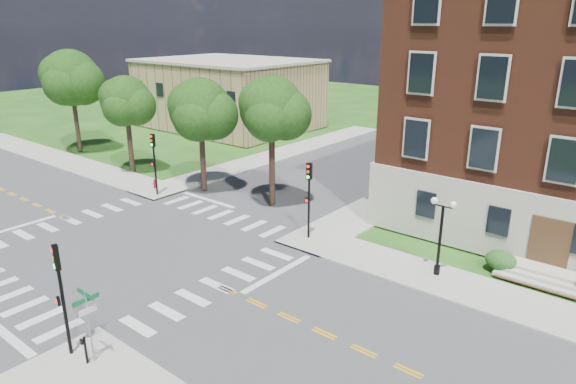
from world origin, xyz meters
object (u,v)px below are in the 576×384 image
Objects in this scene: traffic_signal_nw at (154,156)px; street_sign_pole at (88,313)px; traffic_signal_se at (60,286)px; twin_lamp_west at (441,233)px; push_button_post at (85,349)px; traffic_signal_ne at (309,191)px; fire_hydrant at (155,184)px.

traffic_signal_nw reaches higher than street_sign_pole.
street_sign_pole is (1.17, 0.34, -0.88)m from traffic_signal_se.
traffic_signal_nw is 1.13× the size of twin_lamp_west.
twin_lamp_west is at bearing 3.05° from traffic_signal_nw.
push_button_post is (-7.58, -15.85, -1.73)m from twin_lamp_west.
traffic_signal_ne reaches higher than push_button_post.
traffic_signal_se is at bearing -91.63° from traffic_signal_ne.
traffic_signal_ne reaches higher than fire_hydrant.
street_sign_pole is 1.54m from push_button_post.
twin_lamp_west is at bearing 64.43° from push_button_post.
push_button_post is (14.79, -14.65, -2.39)m from traffic_signal_nw.
traffic_signal_nw is 3.25m from fire_hydrant.
twin_lamp_west is (8.68, 15.91, -0.66)m from traffic_signal_se.
traffic_signal_se is 6.40× the size of fire_hydrant.
fire_hydrant is (-15.18, 15.68, -2.72)m from traffic_signal_se.
twin_lamp_west is 1.36× the size of street_sign_pole.
traffic_signal_se reaches higher than street_sign_pole.
twin_lamp_west is (22.37, 1.19, -0.66)m from traffic_signal_nw.
push_button_post is 22.56m from fire_hydrant.
traffic_signal_ne is 15.18m from street_sign_pole.
fire_hydrant is at bearing 179.26° from traffic_signal_ne.
street_sign_pole is 2.58× the size of push_button_post.
fire_hydrant is at bearing 136.20° from push_button_post.
traffic_signal_nw reaches higher than fire_hydrant.
traffic_signal_se is at bearing -176.39° from push_button_post.
traffic_signal_nw is at bearing 132.93° from traffic_signal_se.
traffic_signal_nw is at bearing 135.95° from street_sign_pole.
traffic_signal_nw is 6.40× the size of fire_hydrant.
traffic_signal_nw is (-13.70, 14.72, 0.00)m from traffic_signal_se.
street_sign_pole is at bearing -43.16° from fire_hydrant.
traffic_signal_ne is at bearing 3.05° from traffic_signal_nw.
traffic_signal_ne is 15.61m from push_button_post.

